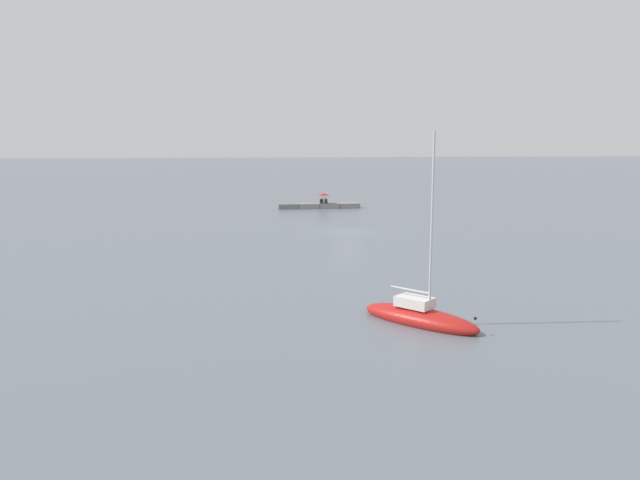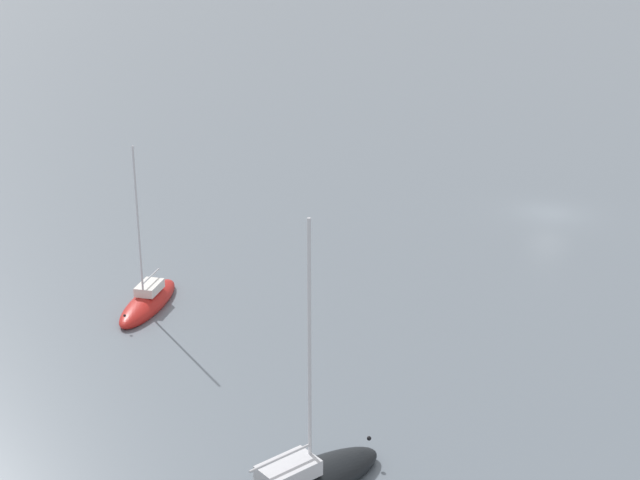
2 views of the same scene
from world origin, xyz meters
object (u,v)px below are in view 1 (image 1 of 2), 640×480
(umbrella_open_red, at_px, (324,194))
(sailboat_red_outer, at_px, (420,317))
(person_seated_brown_left, at_px, (326,201))
(person_seated_dark_right, at_px, (322,201))

(umbrella_open_red, height_order, sailboat_red_outer, sailboat_red_outer)
(umbrella_open_red, bearing_deg, person_seated_brown_left, 155.65)
(person_seated_dark_right, bearing_deg, sailboat_red_outer, 90.39)
(person_seated_brown_left, relative_size, umbrella_open_red, 0.50)
(umbrella_open_red, relative_size, sailboat_red_outer, 0.16)
(person_seated_dark_right, xyz_separation_m, sailboat_red_outer, (1.73, 48.04, -0.57))
(person_seated_brown_left, xyz_separation_m, person_seated_dark_right, (0.56, 0.01, 0.00))
(person_seated_dark_right, distance_m, sailboat_red_outer, 48.07)
(person_seated_dark_right, xyz_separation_m, umbrella_open_red, (-0.28, -0.14, 0.87))
(person_seated_dark_right, height_order, umbrella_open_red, umbrella_open_red)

